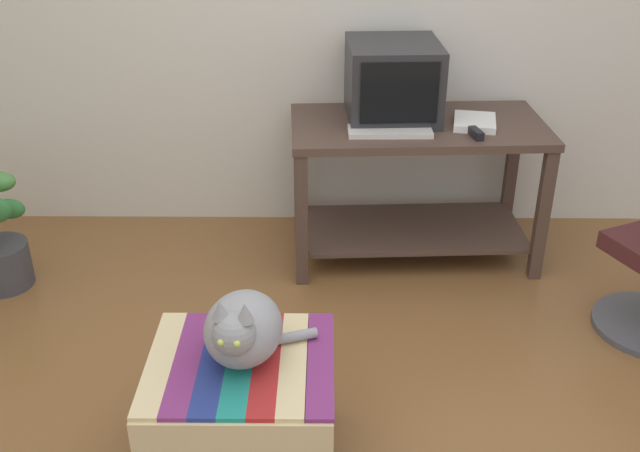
% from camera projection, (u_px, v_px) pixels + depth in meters
% --- Properties ---
extents(desk, '(1.29, 0.71, 0.73)m').
position_uv_depth(desk, '(416.00, 167.00, 3.79)').
color(desk, '#4C382D').
rests_on(desk, ground_plane).
extents(tv_monitor, '(0.47, 0.51, 0.37)m').
position_uv_depth(tv_monitor, '(393.00, 81.00, 3.68)').
color(tv_monitor, '#28282B').
rests_on(tv_monitor, desk).
extents(keyboard, '(0.40, 0.16, 0.02)m').
position_uv_depth(keyboard, '(390.00, 131.00, 3.54)').
color(keyboard, beige).
rests_on(keyboard, desk).
extents(book, '(0.24, 0.28, 0.03)m').
position_uv_depth(book, '(475.00, 122.00, 3.64)').
color(book, white).
rests_on(book, desk).
extents(ottoman_with_blanket, '(0.63, 0.57, 0.44)m').
position_uv_depth(ottoman_with_blanket, '(243.00, 412.00, 2.59)').
color(ottoman_with_blanket, '#4C4238').
rests_on(ottoman_with_blanket, ground_plane).
extents(cat, '(0.39, 0.37, 0.30)m').
position_uv_depth(cat, '(243.00, 329.00, 2.43)').
color(cat, gray).
rests_on(cat, ottoman_with_blanket).
extents(stapler, '(0.06, 0.12, 0.04)m').
position_uv_depth(stapler, '(476.00, 133.00, 3.50)').
color(stapler, black).
rests_on(stapler, desk).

